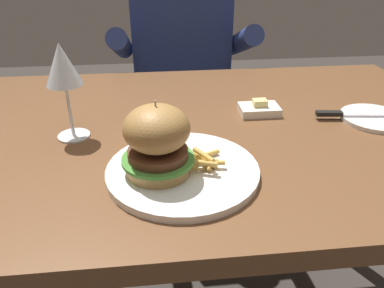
{
  "coord_description": "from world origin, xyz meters",
  "views": [
    {
      "loc": [
        -0.07,
        -0.76,
        1.11
      ],
      "look_at": [
        -0.01,
        -0.16,
        0.78
      ],
      "focal_mm": 35.0,
      "sensor_mm": 36.0,
      "label": 1
    }
  ],
  "objects_px": {
    "burger_sandwich": "(157,140)",
    "bread_plate": "(374,118)",
    "main_plate": "(183,171)",
    "wine_glass": "(62,68)",
    "butter_dish": "(259,109)",
    "table_knife": "(353,115)",
    "diner_person": "(181,92)"
  },
  "relations": [
    {
      "from": "bread_plate",
      "to": "butter_dish",
      "type": "xyz_separation_m",
      "value": [
        -0.26,
        0.07,
        0.01
      ]
    },
    {
      "from": "main_plate",
      "to": "butter_dish",
      "type": "bearing_deg",
      "value": 49.84
    },
    {
      "from": "butter_dish",
      "to": "bread_plate",
      "type": "bearing_deg",
      "value": -14.29
    },
    {
      "from": "bread_plate",
      "to": "diner_person",
      "type": "bearing_deg",
      "value": 119.68
    },
    {
      "from": "main_plate",
      "to": "wine_glass",
      "type": "distance_m",
      "value": 0.31
    },
    {
      "from": "bread_plate",
      "to": "table_knife",
      "type": "distance_m",
      "value": 0.05
    },
    {
      "from": "main_plate",
      "to": "butter_dish",
      "type": "relative_size",
      "value": 2.91
    },
    {
      "from": "diner_person",
      "to": "butter_dish",
      "type": "bearing_deg",
      "value": -77.62
    },
    {
      "from": "main_plate",
      "to": "table_knife",
      "type": "bearing_deg",
      "value": 24.05
    },
    {
      "from": "burger_sandwich",
      "to": "butter_dish",
      "type": "relative_size",
      "value": 1.42
    },
    {
      "from": "main_plate",
      "to": "bread_plate",
      "type": "height_order",
      "value": "main_plate"
    },
    {
      "from": "wine_glass",
      "to": "butter_dish",
      "type": "bearing_deg",
      "value": 9.87
    },
    {
      "from": "burger_sandwich",
      "to": "wine_glass",
      "type": "distance_m",
      "value": 0.26
    },
    {
      "from": "burger_sandwich",
      "to": "bread_plate",
      "type": "bearing_deg",
      "value": 20.17
    },
    {
      "from": "burger_sandwich",
      "to": "bread_plate",
      "type": "distance_m",
      "value": 0.54
    },
    {
      "from": "burger_sandwich",
      "to": "wine_glass",
      "type": "relative_size",
      "value": 0.67
    },
    {
      "from": "main_plate",
      "to": "butter_dish",
      "type": "height_order",
      "value": "butter_dish"
    },
    {
      "from": "main_plate",
      "to": "bread_plate",
      "type": "relative_size",
      "value": 1.79
    },
    {
      "from": "bread_plate",
      "to": "butter_dish",
      "type": "relative_size",
      "value": 1.63
    },
    {
      "from": "diner_person",
      "to": "bread_plate",
      "type": "bearing_deg",
      "value": -60.32
    },
    {
      "from": "wine_glass",
      "to": "butter_dish",
      "type": "relative_size",
      "value": 2.13
    },
    {
      "from": "bread_plate",
      "to": "butter_dish",
      "type": "height_order",
      "value": "butter_dish"
    },
    {
      "from": "bread_plate",
      "to": "diner_person",
      "type": "relative_size",
      "value": 0.13
    },
    {
      "from": "burger_sandwich",
      "to": "table_knife",
      "type": "distance_m",
      "value": 0.5
    },
    {
      "from": "main_plate",
      "to": "wine_glass",
      "type": "relative_size",
      "value": 1.37
    },
    {
      "from": "burger_sandwich",
      "to": "table_knife",
      "type": "bearing_deg",
      "value": 22.8
    },
    {
      "from": "wine_glass",
      "to": "butter_dish",
      "type": "distance_m",
      "value": 0.45
    },
    {
      "from": "butter_dish",
      "to": "diner_person",
      "type": "relative_size",
      "value": 0.08
    },
    {
      "from": "burger_sandwich",
      "to": "butter_dish",
      "type": "xyz_separation_m",
      "value": [
        0.25,
        0.25,
        -0.06
      ]
    },
    {
      "from": "main_plate",
      "to": "table_knife",
      "type": "xyz_separation_m",
      "value": [
        0.41,
        0.18,
        0.01
      ]
    },
    {
      "from": "bread_plate",
      "to": "table_knife",
      "type": "xyz_separation_m",
      "value": [
        -0.05,
        0.01,
        0.01
      ]
    },
    {
      "from": "bread_plate",
      "to": "diner_person",
      "type": "height_order",
      "value": "diner_person"
    }
  ]
}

